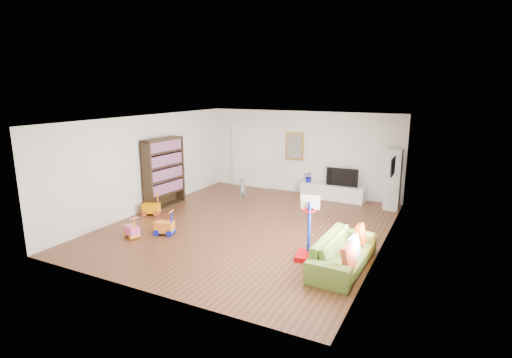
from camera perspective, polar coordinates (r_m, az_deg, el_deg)
The scene contains 25 objects.
floor at distance 10.22m, azimuth -1.02°, elevation -6.74°, with size 6.50×7.50×0.00m, color brown.
ceiling at distance 9.65m, azimuth -1.09°, elevation 8.52°, with size 6.50×7.50×0.00m, color white.
wall_back at distance 13.22m, azimuth 6.61°, elevation 3.77°, with size 6.50×0.00×2.70m, color silver.
wall_front at distance 6.88m, azimuth -15.92°, elevation -5.34°, with size 6.50×0.00×2.70m, color beige.
wall_left at distance 11.70m, azimuth -15.26°, elevation 2.19°, with size 0.00×7.50×2.70m, color silver.
wall_right at distance 8.84m, azimuth 17.89°, elevation -1.41°, with size 0.00×7.50×2.70m, color silver.
navy_accent at distance 10.11m, azimuth 19.31°, elevation 3.13°, with size 0.01×3.20×1.70m, color black.
olive_wainscot at distance 10.41m, azimuth 18.76°, elevation -4.20°, with size 0.01×3.20×1.00m, color brown.
doorway at distance 14.00m, azimuth -0.80°, elevation 3.12°, with size 1.45×0.06×2.10m, color white.
painting_back at distance 13.24m, azimuth 5.55°, elevation 4.68°, with size 0.62×0.06×0.92m, color gold.
artwork_right at distance 10.36m, azimuth 18.99°, elevation 1.70°, with size 0.04×0.56×0.46m, color #7F3F8C.
media_console at distance 12.78m, azimuth 10.92°, elevation -1.83°, with size 2.00×0.50×0.47m, color white.
tall_cabinet at distance 12.02m, azimuth 19.00°, elevation -0.03°, with size 0.42×0.42×1.78m, color silver.
bookshelf at distance 11.86m, azimuth -13.03°, elevation 0.81°, with size 0.36×1.39×2.03m, color #312314.
sofa at distance 8.10m, azimuth 12.37°, elevation -10.17°, with size 2.12×0.83×0.62m, color #59762A.
basketball_hoop at distance 8.23m, azimuth 7.40°, elevation -7.01°, with size 0.45×0.55×1.31m, color #C20308.
ride_on_yellow at distance 11.38m, azimuth -14.76°, elevation -3.53°, with size 0.45×0.28×0.60m, color #FF9900.
ride_on_orange at distance 9.81m, azimuth -13.00°, elevation -6.10°, with size 0.45×0.28×0.60m, color orange.
ride_on_pink at distance 9.85m, azimuth -17.38°, elevation -6.54°, with size 0.39×0.24×0.52m, color #E64C89.
child at distance 12.35m, azimuth -1.97°, elevation -1.45°, with size 0.27×0.18×0.74m, color slate.
tv at distance 12.62m, azimuth 12.29°, elevation 0.33°, with size 0.98×0.13×0.56m, color black.
vase_plant at distance 12.89m, azimuth 7.58°, elevation 0.35°, with size 0.33×0.29×0.37m, color navy.
pillow_left at distance 7.47m, azimuth 13.09°, elevation -10.77°, with size 0.11×0.40×0.40m, color #B74325.
pillow_center at distance 7.95m, azimuth 13.90°, elevation -9.30°, with size 0.10×0.38×0.38m, color white.
pillow_right at distance 8.59m, azimuth 14.76°, elevation -7.65°, with size 0.10×0.38×0.38m, color #C92F00.
Camera 1 is at (4.52, -8.49, 3.46)m, focal length 28.00 mm.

